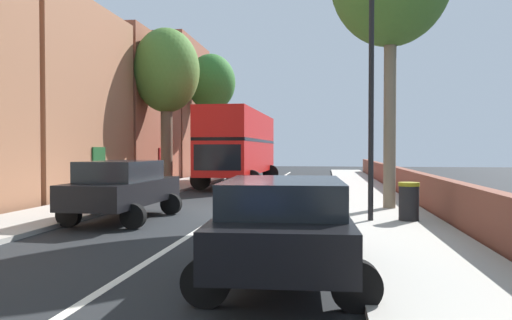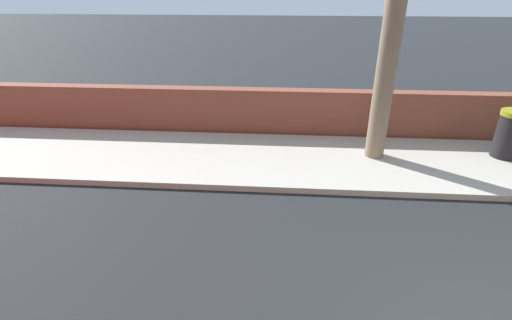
{
  "view_description": "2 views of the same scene",
  "coord_description": "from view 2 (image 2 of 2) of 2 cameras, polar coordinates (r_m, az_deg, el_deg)",
  "views": [
    {
      "loc": [
        3.13,
        -15.27,
        2.0
      ],
      "look_at": [
        0.09,
        5.49,
        1.54
      ],
      "focal_mm": 33.71,
      "sensor_mm": 36.0,
      "label": 1
    },
    {
      "loc": [
        -2.36,
        2.55,
        3.52
      ],
      "look_at": [
        0.65,
        2.78,
        2.07
      ],
      "focal_mm": 26.45,
      "sensor_mm": 36.0,
      "label": 2
    }
  ],
  "objects": [
    {
      "name": "litter_bin_right",
      "position": [
        9.44,
        33.98,
        3.27
      ],
      "size": [
        0.55,
        0.55,
        1.01
      ],
      "color": "black",
      "rests_on": "sidewalk_right"
    },
    {
      "name": "boundary_wall_right",
      "position": [
        9.63,
        19.6,
        6.34
      ],
      "size": [
        0.36,
        54.0,
        1.17
      ],
      "primitive_type": "cube",
      "color": "brown",
      "rests_on": "ground"
    },
    {
      "name": "sidewalk_right",
      "position": [
        8.44,
        21.52,
        -0.52
      ],
      "size": [
        2.6,
        60.0,
        0.12
      ],
      "primitive_type": "cube",
      "color": "#B2ADA3",
      "rests_on": "ground"
    }
  ]
}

